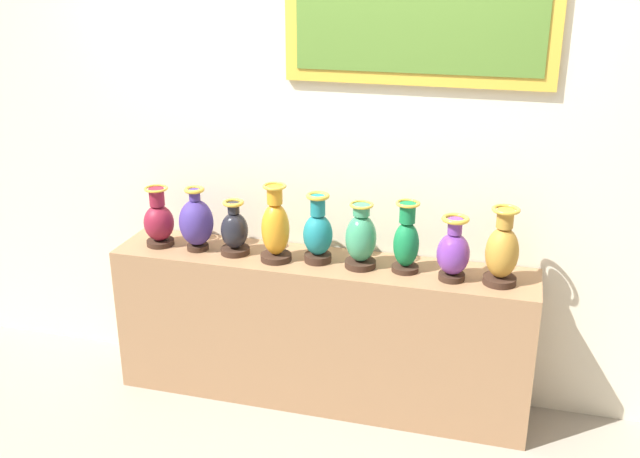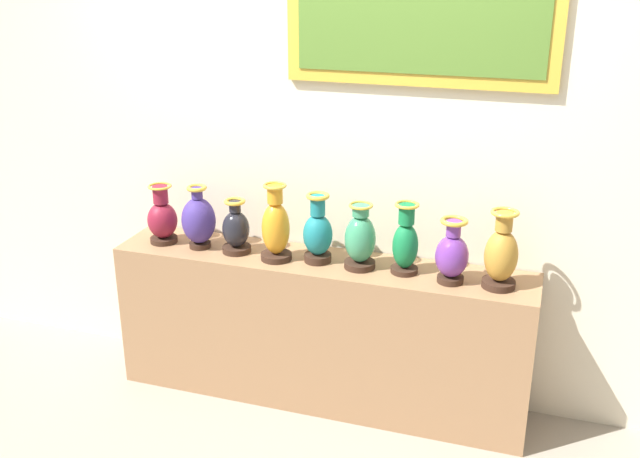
# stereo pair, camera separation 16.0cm
# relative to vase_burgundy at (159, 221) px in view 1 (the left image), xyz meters

# --- Properties ---
(ground_plane) EXTENTS (10.97, 10.97, 0.00)m
(ground_plane) POSITION_rel_vase_burgundy_xyz_m (0.89, 0.02, -0.94)
(ground_plane) COLOR gray
(display_shelf) EXTENTS (2.19, 0.39, 0.81)m
(display_shelf) POSITION_rel_vase_burgundy_xyz_m (0.89, 0.02, -0.54)
(display_shelf) COLOR #99704C
(display_shelf) RESTS_ON ground_plane
(back_wall) EXTENTS (4.97, 0.14, 2.67)m
(back_wall) POSITION_rel_vase_burgundy_xyz_m (0.90, 0.27, 0.42)
(back_wall) COLOR beige
(back_wall) RESTS_ON ground_plane
(vase_burgundy) EXTENTS (0.16, 0.16, 0.32)m
(vase_burgundy) POSITION_rel_vase_burgundy_xyz_m (0.00, 0.00, 0.00)
(vase_burgundy) COLOR #382319
(vase_burgundy) RESTS_ON display_shelf
(vase_indigo) EXTENTS (0.18, 0.18, 0.34)m
(vase_indigo) POSITION_rel_vase_burgundy_xyz_m (0.22, -0.01, 0.02)
(vase_indigo) COLOR #382319
(vase_indigo) RESTS_ON display_shelf
(vase_onyx) EXTENTS (0.15, 0.15, 0.29)m
(vase_onyx) POSITION_rel_vase_burgundy_xyz_m (0.43, -0.00, -0.01)
(vase_onyx) COLOR #382319
(vase_onyx) RESTS_ON display_shelf
(vase_amber) EXTENTS (0.16, 0.16, 0.40)m
(vase_amber) POSITION_rel_vase_burgundy_xyz_m (0.67, -0.03, 0.04)
(vase_amber) COLOR #382319
(vase_amber) RESTS_ON display_shelf
(vase_teal) EXTENTS (0.15, 0.15, 0.36)m
(vase_teal) POSITION_rel_vase_burgundy_xyz_m (0.88, 0.01, 0.02)
(vase_teal) COLOR #382319
(vase_teal) RESTS_ON display_shelf
(vase_jade) EXTENTS (0.16, 0.16, 0.33)m
(vase_jade) POSITION_rel_vase_burgundy_xyz_m (1.10, 0.00, 0.02)
(vase_jade) COLOR #382319
(vase_jade) RESTS_ON display_shelf
(vase_emerald) EXTENTS (0.13, 0.13, 0.36)m
(vase_emerald) POSITION_rel_vase_burgundy_xyz_m (1.33, 0.01, 0.02)
(vase_emerald) COLOR #382319
(vase_emerald) RESTS_ON display_shelf
(vase_violet) EXTENTS (0.16, 0.16, 0.32)m
(vase_violet) POSITION_rel_vase_burgundy_xyz_m (1.56, -0.03, 0.01)
(vase_violet) COLOR #382319
(vase_violet) RESTS_ON display_shelf
(vase_ochre) EXTENTS (0.16, 0.16, 0.38)m
(vase_ochre) POSITION_rel_vase_burgundy_xyz_m (1.78, -0.01, 0.03)
(vase_ochre) COLOR #382319
(vase_ochre) RESTS_ON display_shelf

